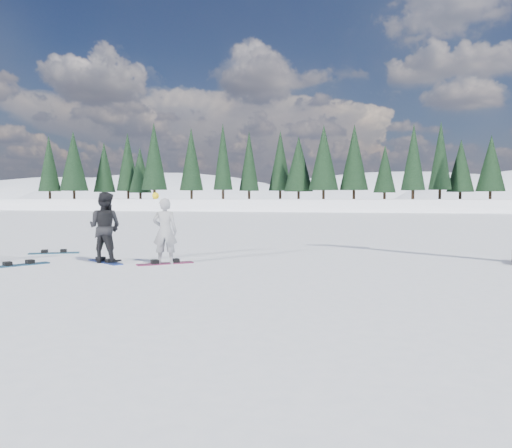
{
  "coord_description": "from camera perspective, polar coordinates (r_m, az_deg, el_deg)",
  "views": [
    {
      "loc": [
        7.41,
        -11.28,
        1.78
      ],
      "look_at": [
        4.64,
        0.95,
        1.1
      ],
      "focal_mm": 35.0,
      "sensor_mm": 36.0,
      "label": 1
    }
  ],
  "objects": [
    {
      "name": "snowboard_loose_a",
      "position": [
        14.35,
        -25.46,
        -4.26
      ],
      "size": [
        1.03,
        1.42,
        0.03
      ],
      "primitive_type": "cube",
      "rotation": [
        0.0,
        0.0,
        1.01
      ],
      "color": "#16567E",
      "rests_on": "ground"
    },
    {
      "name": "snowboarder_woman",
      "position": [
        13.4,
        -10.38,
        -0.76
      ],
      "size": [
        0.72,
        0.57,
        1.9
      ],
      "rotation": [
        0.0,
        0.0,
        3.39
      ],
      "color": "#A2A2A7",
      "rests_on": "ground"
    },
    {
      "name": "alpine_backdrop",
      "position": [
        201.97,
        7.31,
        -1.4
      ],
      "size": [
        412.5,
        227.0,
        53.2
      ],
      "color": "white",
      "rests_on": "ground"
    },
    {
      "name": "snowboard_woman",
      "position": [
        13.49,
        -10.34,
        -4.47
      ],
      "size": [
        1.35,
        1.15,
        0.03
      ],
      "primitive_type": "cube",
      "rotation": [
        0.0,
        0.0,
        0.67
      ],
      "color": "#9F2256",
      "rests_on": "ground"
    },
    {
      "name": "snowboard_loose_c",
      "position": [
        16.96,
        -22.07,
        -3.1
      ],
      "size": [
        1.47,
        0.93,
        0.03
      ],
      "primitive_type": "cube",
      "rotation": [
        0.0,
        0.0,
        0.47
      ],
      "color": "#16597C",
      "rests_on": "ground"
    },
    {
      "name": "ground",
      "position": [
        13.61,
        -20.43,
        -4.61
      ],
      "size": [
        420.0,
        420.0,
        0.0
      ],
      "primitive_type": "plane",
      "color": "white",
      "rests_on": "ground"
    },
    {
      "name": "snowboarder_man",
      "position": [
        14.1,
        -16.9,
        -0.38
      ],
      "size": [
        0.94,
        0.74,
        1.91
      ],
      "primitive_type": "imported",
      "rotation": [
        0.0,
        0.0,
        3.12
      ],
      "color": "black",
      "rests_on": "ground"
    },
    {
      "name": "snowboard_man",
      "position": [
        14.19,
        -16.84,
        -4.18
      ],
      "size": [
        1.4,
        1.07,
        0.03
      ],
      "primitive_type": "cube",
      "rotation": [
        0.0,
        0.0,
        -0.59
      ],
      "color": "navy",
      "rests_on": "ground"
    }
  ]
}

